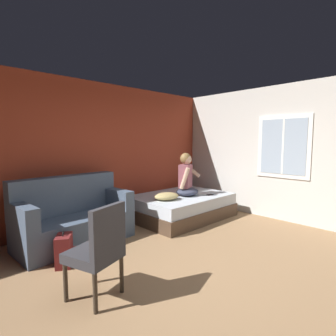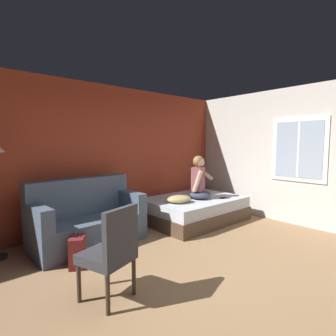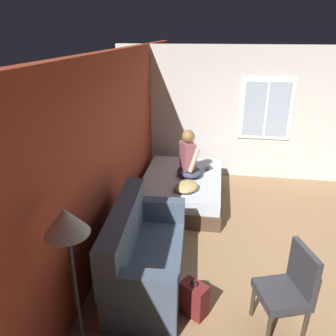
# 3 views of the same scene
# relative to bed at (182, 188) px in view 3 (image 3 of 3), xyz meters

# --- Properties ---
(ground_plane) EXTENTS (40.00, 40.00, 0.00)m
(ground_plane) POSITION_rel_bed_xyz_m (-1.78, -1.93, -0.24)
(ground_plane) COLOR #93704C
(wall_back_accent) EXTENTS (11.19, 0.16, 2.70)m
(wall_back_accent) POSITION_rel_bed_xyz_m (-1.78, 0.92, 1.11)
(wall_back_accent) COLOR #993823
(wall_back_accent) RESTS_ON ground
(wall_side_with_window) EXTENTS (0.19, 6.94, 2.70)m
(wall_side_with_window) POSITION_rel_bed_xyz_m (1.39, -1.92, 1.12)
(wall_side_with_window) COLOR silver
(wall_side_with_window) RESTS_ON ground
(bed) EXTENTS (2.01, 1.45, 0.48)m
(bed) POSITION_rel_bed_xyz_m (0.00, 0.00, 0.00)
(bed) COLOR #4C3828
(bed) RESTS_ON ground
(couch) EXTENTS (1.75, 0.93, 1.04)m
(couch) POSITION_rel_bed_xyz_m (-2.22, 0.23, 0.16)
(couch) COLOR #47566B
(couch) RESTS_ON ground
(side_chair) EXTENTS (0.58, 0.58, 0.98)m
(side_chair) POSITION_rel_bed_xyz_m (-2.67, -1.40, 0.30)
(side_chair) COLOR #382D23
(side_chair) RESTS_ON ground
(person_seated) EXTENTS (0.66, 0.62, 0.88)m
(person_seated) POSITION_rel_bed_xyz_m (0.04, -0.11, 0.60)
(person_seated) COLOR #383D51
(person_seated) RESTS_ON bed
(backpack) EXTENTS (0.34, 0.35, 0.46)m
(backpack) POSITION_rel_bed_xyz_m (-2.64, -0.45, -0.04)
(backpack) COLOR maroon
(backpack) RESTS_ON ground
(throw_pillow) EXTENTS (0.56, 0.48, 0.14)m
(throw_pillow) POSITION_rel_bed_xyz_m (-0.55, -0.14, 0.31)
(throw_pillow) COLOR tan
(throw_pillow) RESTS_ON bed
(cell_phone) EXTENTS (0.15, 0.09, 0.01)m
(cell_phone) POSITION_rel_bed_xyz_m (0.42, -0.43, 0.25)
(cell_phone) COLOR black
(cell_phone) RESTS_ON bed
(floor_lamp) EXTENTS (0.36, 0.36, 1.70)m
(floor_lamp) POSITION_rel_bed_xyz_m (-3.42, 0.52, 1.19)
(floor_lamp) COLOR black
(floor_lamp) RESTS_ON ground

